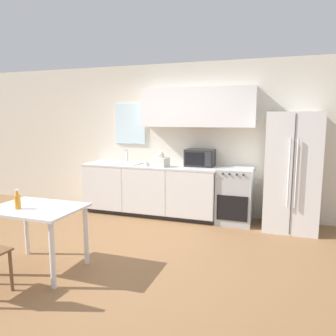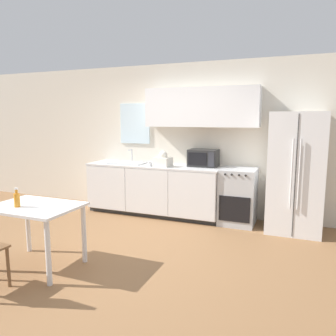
{
  "view_description": "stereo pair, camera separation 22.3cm",
  "coord_description": "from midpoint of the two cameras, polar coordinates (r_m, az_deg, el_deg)",
  "views": [
    {
      "loc": [
        1.92,
        -3.75,
        1.73
      ],
      "look_at": [
        0.46,
        0.49,
        1.05
      ],
      "focal_mm": 35.0,
      "sensor_mm": 36.0,
      "label": 1
    },
    {
      "loc": [
        2.13,
        -3.68,
        1.73
      ],
      "look_at": [
        0.46,
        0.49,
        1.05
      ],
      "focal_mm": 35.0,
      "sensor_mm": 36.0,
      "label": 2
    }
  ],
  "objects": [
    {
      "name": "refrigerator",
      "position": [
        5.37,
        19.65,
        -0.61
      ],
      "size": [
        0.79,
        0.76,
        1.83
      ],
      "color": "white",
      "rests_on": "ground_plane"
    },
    {
      "name": "ground_plane",
      "position": [
        4.57,
        -9.14,
        -13.74
      ],
      "size": [
        12.0,
        12.0,
        0.0
      ],
      "primitive_type": "plane",
      "color": "olive"
    },
    {
      "name": "wall_back",
      "position": [
        5.99,
        0.13,
        5.97
      ],
      "size": [
        12.0,
        0.38,
        2.7
      ],
      "color": "beige",
      "rests_on": "ground_plane"
    },
    {
      "name": "grocery_bag_0",
      "position": [
        5.64,
        -2.54,
        1.34
      ],
      "size": [
        0.3,
        0.27,
        0.27
      ],
      "rotation": [
        0.0,
        0.0,
        -0.16
      ],
      "color": "silver",
      "rests_on": "kitchen_counter"
    },
    {
      "name": "microwave",
      "position": [
        5.69,
        4.47,
        1.78
      ],
      "size": [
        0.5,
        0.34,
        0.3
      ],
      "color": "#282828",
      "rests_on": "kitchen_counter"
    },
    {
      "name": "kitchen_counter",
      "position": [
        5.95,
        -4.17,
        -3.74
      ],
      "size": [
        2.47,
        0.68,
        0.91
      ],
      "color": "#333333",
      "rests_on": "ground_plane"
    },
    {
      "name": "coffee_mug",
      "position": [
        5.66,
        -4.8,
        0.7
      ],
      "size": [
        0.11,
        0.08,
        0.09
      ],
      "color": "white",
      "rests_on": "kitchen_counter"
    },
    {
      "name": "drink_bottle",
      "position": [
        4.03,
        -26.17,
        -5.22
      ],
      "size": [
        0.07,
        0.07,
        0.22
      ],
      "color": "orange",
      "rests_on": "dining_table"
    },
    {
      "name": "oven_range",
      "position": [
        5.56,
        10.46,
        -4.74
      ],
      "size": [
        0.57,
        0.64,
        0.92
      ],
      "color": "#B7BABC",
      "rests_on": "ground_plane"
    },
    {
      "name": "dining_table",
      "position": [
        4.08,
        -23.4,
        -7.94
      ],
      "size": [
        1.0,
        0.73,
        0.74
      ],
      "color": "white",
      "rests_on": "ground_plane"
    },
    {
      "name": "kitchen_sink",
      "position": [
        6.1,
        -8.78,
        0.91
      ],
      "size": [
        0.67,
        0.42,
        0.25
      ],
      "color": "#B7BABC",
      "rests_on": "kitchen_counter"
    }
  ]
}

